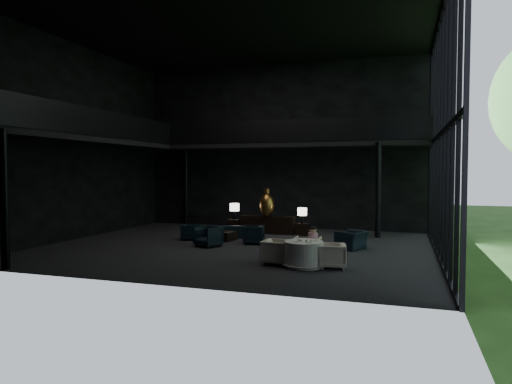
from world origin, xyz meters
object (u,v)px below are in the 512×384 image
(lounge_armchair_east, at_px, (254,234))
(dining_chair_west, at_px, (277,250))
(side_table_left, at_px, (234,226))
(console, at_px, (268,225))
(dining_chair_east, at_px, (332,254))
(child, at_px, (313,236))
(bronze_urn, at_px, (267,205))
(lounge_armchair_south, at_px, (208,235))
(sofa, at_px, (229,230))
(dining_table, at_px, (304,256))
(dining_chair_north, at_px, (307,247))
(coffee_table, at_px, (224,236))
(table_lamp_left, at_px, (235,208))
(window_armchair, at_px, (352,238))
(table_lamp_right, at_px, (302,212))
(side_table_right, at_px, (303,229))
(lounge_armchair_west, at_px, (190,232))

(lounge_armchair_east, relative_size, dining_chair_west, 0.93)
(side_table_left, bearing_deg, console, 3.76)
(console, xyz_separation_m, lounge_armchair_east, (0.29, -2.98, 0.00))
(dining_chair_east, distance_m, dining_chair_west, 1.67)
(dining_chair_west, bearing_deg, child, -44.88)
(bronze_urn, distance_m, lounge_armchair_south, 4.16)
(bronze_urn, xyz_separation_m, sofa, (-1.19, -1.55, -0.99))
(dining_table, xyz_separation_m, dining_chair_north, (-0.09, 0.97, 0.11))
(dining_chair_west, bearing_deg, bronze_urn, 21.60)
(lounge_armchair_south, height_order, coffee_table, lounge_armchair_south)
(dining_chair_east, bearing_deg, table_lamp_left, -149.81)
(side_table_left, xyz_separation_m, child, (4.69, -5.40, 0.47))
(table_lamp_left, distance_m, lounge_armchair_east, 3.59)
(dining_chair_west, height_order, child, child)
(dining_chair_west, bearing_deg, side_table_left, 33.38)
(dining_chair_north, xyz_separation_m, dining_chair_west, (-0.77, -0.83, -0.01))
(coffee_table, xyz_separation_m, dining_chair_east, (4.94, -3.93, 0.22))
(window_armchair, height_order, dining_table, window_armchair)
(lounge_armchair_south, bearing_deg, child, 4.34)
(table_lamp_right, relative_size, dining_chair_west, 0.82)
(side_table_right, height_order, coffee_table, side_table_right)
(lounge_armchair_east, relative_size, child, 1.24)
(table_lamp_left, xyz_separation_m, lounge_armchair_south, (0.49, -4.07, -0.66))
(side_table_left, bearing_deg, child, -49.04)
(console, distance_m, dining_chair_west, 6.72)
(dining_chair_east, bearing_deg, side_table_right, -170.68)
(dining_chair_north, distance_m, dining_chair_east, 1.25)
(table_lamp_right, bearing_deg, lounge_armchair_south, -124.97)
(table_lamp_left, bearing_deg, console, 0.53)
(sofa, relative_size, dining_table, 1.28)
(side_table_left, distance_m, child, 7.16)
(side_table_left, height_order, child, child)
(side_table_left, relative_size, dining_chair_west, 0.70)
(dining_chair_east, bearing_deg, lounge_armchair_east, -144.32)
(lounge_armchair_east, distance_m, dining_table, 4.46)
(bronze_urn, xyz_separation_m, dining_chair_north, (2.91, -5.37, -0.87))
(coffee_table, bearing_deg, sofa, 95.25)
(side_table_right, xyz_separation_m, window_armchair, (2.43, -2.94, 0.16))
(table_lamp_right, distance_m, lounge_armchair_south, 4.76)
(lounge_armchair_south, relative_size, dining_chair_north, 1.03)
(side_table_right, height_order, lounge_armchair_south, lounge_armchair_south)
(lounge_armchair_west, bearing_deg, lounge_armchair_south, -151.49)
(bronze_urn, height_order, table_lamp_left, bronze_urn)
(table_lamp_left, height_order, table_lamp_right, table_lamp_left)
(side_table_right, distance_m, dining_chair_north, 5.59)
(lounge_armchair_south, relative_size, child, 1.41)
(table_lamp_right, bearing_deg, child, -74.32)
(bronze_urn, xyz_separation_m, coffee_table, (-1.12, -2.30, -1.13))
(dining_chair_north, bearing_deg, dining_chair_west, 45.09)
(lounge_armchair_south, relative_size, window_armchair, 0.93)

